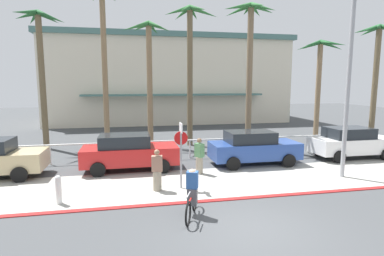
{
  "coord_description": "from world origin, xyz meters",
  "views": [
    {
      "loc": [
        -3.2,
        -7.8,
        4.02
      ],
      "look_at": [
        -0.39,
        6.0,
        2.02
      ],
      "focal_mm": 29.2,
      "sensor_mm": 36.0,
      "label": 1
    }
  ],
  "objects_px": {
    "streetlight_curb": "(353,78)",
    "palm_tree_3": "(148,57)",
    "palm_tree_5": "(250,42)",
    "car_blue_2": "(253,147)",
    "pedestrian_1": "(199,158)",
    "car_red_1": "(129,152)",
    "bollard_0": "(59,189)",
    "palm_tree_6": "(320,64)",
    "cyclist_red_0": "(192,194)",
    "palm_tree_2": "(104,38)",
    "car_white_3": "(351,142)",
    "palm_tree_1": "(40,51)",
    "stop_sign_bike_lane": "(181,146)",
    "palm_tree_7": "(378,53)",
    "palm_tree_4": "(190,47)",
    "pedestrian_0": "(157,172)"
  },
  "relations": [
    {
      "from": "cyclist_red_0",
      "to": "pedestrian_0",
      "type": "bearing_deg",
      "value": 108.49
    },
    {
      "from": "stop_sign_bike_lane",
      "to": "palm_tree_5",
      "type": "bearing_deg",
      "value": 51.35
    },
    {
      "from": "palm_tree_3",
      "to": "car_white_3",
      "type": "height_order",
      "value": "palm_tree_3"
    },
    {
      "from": "car_white_3",
      "to": "pedestrian_1",
      "type": "bearing_deg",
      "value": -171.25
    },
    {
      "from": "palm_tree_6",
      "to": "car_white_3",
      "type": "xyz_separation_m",
      "value": [
        -1.68,
        -5.85,
        -4.54
      ]
    },
    {
      "from": "streetlight_curb",
      "to": "palm_tree_3",
      "type": "relative_size",
      "value": 0.94
    },
    {
      "from": "car_red_1",
      "to": "pedestrian_1",
      "type": "height_order",
      "value": "car_red_1"
    },
    {
      "from": "car_white_3",
      "to": "palm_tree_6",
      "type": "bearing_deg",
      "value": 73.94
    },
    {
      "from": "palm_tree_6",
      "to": "car_white_3",
      "type": "distance_m",
      "value": 7.59
    },
    {
      "from": "palm_tree_6",
      "to": "cyclist_red_0",
      "type": "relative_size",
      "value": 4.17
    },
    {
      "from": "stop_sign_bike_lane",
      "to": "car_blue_2",
      "type": "distance_m",
      "value": 5.12
    },
    {
      "from": "palm_tree_5",
      "to": "car_red_1",
      "type": "xyz_separation_m",
      "value": [
        -7.31,
        -3.62,
        -5.65
      ]
    },
    {
      "from": "stop_sign_bike_lane",
      "to": "palm_tree_7",
      "type": "distance_m",
      "value": 16.64
    },
    {
      "from": "palm_tree_3",
      "to": "cyclist_red_0",
      "type": "height_order",
      "value": "palm_tree_3"
    },
    {
      "from": "palm_tree_1",
      "to": "palm_tree_4",
      "type": "height_order",
      "value": "palm_tree_4"
    },
    {
      "from": "palm_tree_4",
      "to": "car_blue_2",
      "type": "xyz_separation_m",
      "value": [
        2.13,
        -5.52,
        -5.45
      ]
    },
    {
      "from": "palm_tree_5",
      "to": "car_blue_2",
      "type": "xyz_separation_m",
      "value": [
        -1.22,
        -3.81,
        -5.65
      ]
    },
    {
      "from": "pedestrian_1",
      "to": "palm_tree_5",
      "type": "bearing_deg",
      "value": 49.36
    },
    {
      "from": "palm_tree_1",
      "to": "streetlight_curb",
      "type": "bearing_deg",
      "value": -33.34
    },
    {
      "from": "palm_tree_2",
      "to": "cyclist_red_0",
      "type": "bearing_deg",
      "value": -75.48
    },
    {
      "from": "bollard_0",
      "to": "palm_tree_1",
      "type": "height_order",
      "value": "palm_tree_1"
    },
    {
      "from": "palm_tree_4",
      "to": "cyclist_red_0",
      "type": "distance_m",
      "value": 12.52
    },
    {
      "from": "car_red_1",
      "to": "car_blue_2",
      "type": "relative_size",
      "value": 1.0
    },
    {
      "from": "car_red_1",
      "to": "pedestrian_0",
      "type": "relative_size",
      "value": 2.76
    },
    {
      "from": "palm_tree_5",
      "to": "pedestrian_1",
      "type": "xyz_separation_m",
      "value": [
        -4.24,
        -4.94,
        -5.77
      ]
    },
    {
      "from": "palm_tree_4",
      "to": "pedestrian_0",
      "type": "bearing_deg",
      "value": -109.09
    },
    {
      "from": "palm_tree_5",
      "to": "pedestrian_0",
      "type": "bearing_deg",
      "value": -132.83
    },
    {
      "from": "bollard_0",
      "to": "palm_tree_6",
      "type": "xyz_separation_m",
      "value": [
        15.87,
        9.73,
        4.9
      ]
    },
    {
      "from": "pedestrian_1",
      "to": "palm_tree_1",
      "type": "bearing_deg",
      "value": 137.8
    },
    {
      "from": "palm_tree_4",
      "to": "palm_tree_7",
      "type": "bearing_deg",
      "value": -6.92
    },
    {
      "from": "pedestrian_1",
      "to": "car_red_1",
      "type": "bearing_deg",
      "value": 156.81
    },
    {
      "from": "palm_tree_4",
      "to": "car_white_3",
      "type": "height_order",
      "value": "palm_tree_4"
    },
    {
      "from": "stop_sign_bike_lane",
      "to": "streetlight_curb",
      "type": "bearing_deg",
      "value": -1.16
    },
    {
      "from": "palm_tree_2",
      "to": "pedestrian_1",
      "type": "height_order",
      "value": "palm_tree_2"
    },
    {
      "from": "car_white_3",
      "to": "pedestrian_0",
      "type": "xyz_separation_m",
      "value": [
        -10.83,
        -3.2,
        -0.14
      ]
    },
    {
      "from": "car_white_3",
      "to": "palm_tree_1",
      "type": "bearing_deg",
      "value": 160.35
    },
    {
      "from": "palm_tree_2",
      "to": "pedestrian_0",
      "type": "xyz_separation_m",
      "value": [
        2.45,
        -10.18,
        -6.27
      ]
    },
    {
      "from": "car_red_1",
      "to": "cyclist_red_0",
      "type": "height_order",
      "value": "car_red_1"
    },
    {
      "from": "bollard_0",
      "to": "palm_tree_6",
      "type": "distance_m",
      "value": 19.25
    },
    {
      "from": "bollard_0",
      "to": "palm_tree_5",
      "type": "distance_m",
      "value": 13.6
    },
    {
      "from": "streetlight_curb",
      "to": "palm_tree_1",
      "type": "distance_m",
      "value": 17.02
    },
    {
      "from": "palm_tree_6",
      "to": "car_red_1",
      "type": "height_order",
      "value": "palm_tree_6"
    },
    {
      "from": "palm_tree_4",
      "to": "pedestrian_1",
      "type": "bearing_deg",
      "value": -97.62
    },
    {
      "from": "bollard_0",
      "to": "car_white_3",
      "type": "relative_size",
      "value": 0.23
    },
    {
      "from": "palm_tree_5",
      "to": "cyclist_red_0",
      "type": "distance_m",
      "value": 12.24
    },
    {
      "from": "stop_sign_bike_lane",
      "to": "pedestrian_0",
      "type": "height_order",
      "value": "stop_sign_bike_lane"
    },
    {
      "from": "palm_tree_2",
      "to": "palm_tree_6",
      "type": "relative_size",
      "value": 1.41
    },
    {
      "from": "bollard_0",
      "to": "palm_tree_1",
      "type": "relative_size",
      "value": 0.12
    },
    {
      "from": "palm_tree_6",
      "to": "palm_tree_5",
      "type": "bearing_deg",
      "value": -160.02
    },
    {
      "from": "palm_tree_7",
      "to": "pedestrian_1",
      "type": "relative_size",
      "value": 4.84
    }
  ]
}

